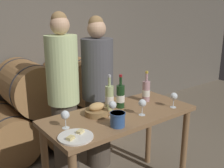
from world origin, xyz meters
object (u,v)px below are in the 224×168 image
object	(u,v)px
wine_bottle_white	(109,98)
wine_glass_center	(142,104)
wine_glass_far_left	(65,115)
cheese_plate	(76,137)
wine_glass_right	(174,97)
person_right	(98,93)
blue_crock	(118,119)
wine_bottle_red	(121,96)
wine_bottle_rose	(146,91)
person_left	(64,98)
tasting_table	(120,127)
bread_basket	(97,111)
wine_glass_left	(112,106)

from	to	relation	value
wine_bottle_white	wine_glass_center	xyz separation A→B (m)	(0.15, -0.29, -0.01)
wine_glass_far_left	cheese_plate	bearing A→B (deg)	-95.86
wine_bottle_white	wine_glass_right	distance (m)	0.62
person_right	blue_crock	distance (m)	0.89
wine_bottle_red	wine_glass_right	xyz separation A→B (m)	(0.41, -0.31, -0.00)
cheese_plate	wine_glass_right	bearing A→B (deg)	-1.28
wine_bottle_white	wine_bottle_rose	size ratio (longest dim) A/B	1.06
cheese_plate	person_left	bearing A→B (deg)	68.58
person_right	cheese_plate	distance (m)	1.07
person_left	person_right	world-z (taller)	person_left
tasting_table	cheese_plate	distance (m)	0.61
bread_basket	wine_glass_far_left	size ratio (longest dim) A/B	1.39
wine_bottle_white	wine_glass_far_left	bearing A→B (deg)	-167.16
person_right	blue_crock	xyz separation A→B (m)	(-0.36, -0.81, 0.06)
person_left	wine_glass_right	bearing A→B (deg)	-46.34
tasting_table	wine_glass_right	bearing A→B (deg)	-21.40
wine_bottle_red	wine_glass_far_left	size ratio (longest dim) A/B	2.19
wine_bottle_red	wine_glass_left	bearing A→B (deg)	-145.09
wine_glass_right	cheese_plate	bearing A→B (deg)	178.72
wine_glass_center	wine_glass_right	xyz separation A→B (m)	(0.38, -0.04, 0.00)
tasting_table	person_left	world-z (taller)	person_left
person_right	wine_bottle_red	world-z (taller)	person_right
tasting_table	wine_bottle_white	distance (m)	0.30
person_right	wine_glass_center	world-z (taller)	person_right
bread_basket	wine_bottle_rose	bearing A→B (deg)	0.60
tasting_table	person_left	size ratio (longest dim) A/B	0.79
person_left	bread_basket	distance (m)	0.52
bread_basket	wine_glass_right	xyz separation A→B (m)	(0.70, -0.29, 0.07)
wine_bottle_white	wine_glass_left	bearing A→B (deg)	-119.06
wine_bottle_red	person_right	bearing A→B (deg)	82.13
wine_bottle_white	wine_bottle_rose	world-z (taller)	wine_bottle_white
tasting_table	wine_glass_far_left	bearing A→B (deg)	178.05
wine_bottle_red	wine_glass_right	size ratio (longest dim) A/B	2.19
wine_bottle_white	bread_basket	distance (m)	0.20
wine_bottle_rose	blue_crock	world-z (taller)	wine_bottle_rose
tasting_table	wine_glass_left	world-z (taller)	wine_glass_left
blue_crock	wine_glass_far_left	bearing A→B (deg)	147.63
wine_bottle_rose	wine_glass_far_left	bearing A→B (deg)	-175.29
cheese_plate	wine_glass_right	distance (m)	1.08
wine_bottle_white	person_right	bearing A→B (deg)	68.60
blue_crock	wine_glass_left	world-z (taller)	wine_glass_left
person_left	blue_crock	size ratio (longest dim) A/B	13.94
tasting_table	wine_glass_left	bearing A→B (deg)	-164.89
wine_glass_far_left	wine_glass_center	size ratio (longest dim) A/B	1.00
wine_bottle_white	wine_glass_center	bearing A→B (deg)	-63.39
cheese_plate	wine_glass_far_left	bearing A→B (deg)	84.14
wine_glass_center	wine_glass_far_left	bearing A→B (deg)	165.70
person_right	wine_glass_far_left	world-z (taller)	person_right
wine_glass_left	wine_bottle_red	bearing A→B (deg)	34.91
person_right	bread_basket	bearing A→B (deg)	-125.26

